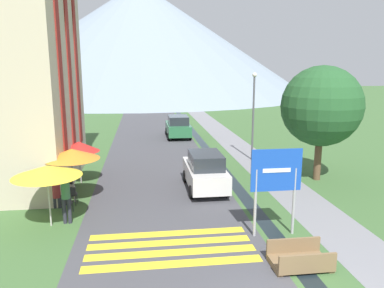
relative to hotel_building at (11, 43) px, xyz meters
The scene contains 22 objects.
ground_plane 14.13m from the hotel_building, 40.42° to the left, with size 160.00×160.00×0.00m, color #3D6033.
road 20.47m from the hotel_building, 69.04° to the left, with size 6.40×60.00×0.01m.
footpath 23.24m from the hotel_building, 54.17° to the left, with size 2.20×60.00×0.01m.
drainage_channel 21.99m from the hotel_building, 59.52° to the left, with size 0.60×60.00×0.00m.
crosswalk_marking 12.61m from the hotel_building, 49.29° to the right, with size 5.44×2.54×0.01m.
mountain_distant 63.53m from the hotel_building, 84.52° to the left, with size 69.93×69.93×22.74m.
hotel_building is the anchor object (origin of this frame).
road_sign 13.83m from the hotel_building, 35.48° to the right, with size 1.78×0.11×3.10m.
footbridge 15.82m from the hotel_building, 42.41° to the right, with size 1.70×1.10×0.65m.
parked_car_near 11.04m from the hotel_building, 14.20° to the right, with size 1.81×4.02×1.82m.
parked_car_far 15.68m from the hotel_building, 51.65° to the left, with size 1.94×4.10×1.82m.
cafe_chair_far_right 7.13m from the hotel_building, 36.74° to the right, with size 0.40×0.40×0.85m.
cafe_chair_near_right 8.44m from the hotel_building, 57.06° to the right, with size 0.40×0.40×0.85m.
cafe_chair_middle 7.93m from the hotel_building, 50.35° to the right, with size 0.40×0.40×0.85m.
cafe_umbrella_front_yellow 7.88m from the hotel_building, 65.32° to the right, with size 2.48×2.48×2.31m.
cafe_umbrella_middle_orange 6.50m from the hotel_building, 46.61° to the right, with size 2.35×2.35×2.38m.
cafe_umbrella_rear_red 5.80m from the hotel_building, ahead, with size 2.02×2.02×2.16m.
person_standing_terrace 8.64m from the hotel_building, 60.13° to the right, with size 0.32×0.32×1.84m.
person_seated_far 7.72m from the hotel_building, 57.58° to the right, with size 0.32×0.32×1.23m.
person_seated_near 7.19m from the hotel_building, 45.46° to the right, with size 0.32×0.32×1.28m.
streetlamp 13.80m from the hotel_building, 13.69° to the left, with size 0.28×0.28×5.45m.
tree_by_path 15.44m from the hotel_building, ahead, with size 4.07×4.07×5.89m.
Camera 1 is at (-3.29, -7.28, 5.81)m, focal length 35.00 mm.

